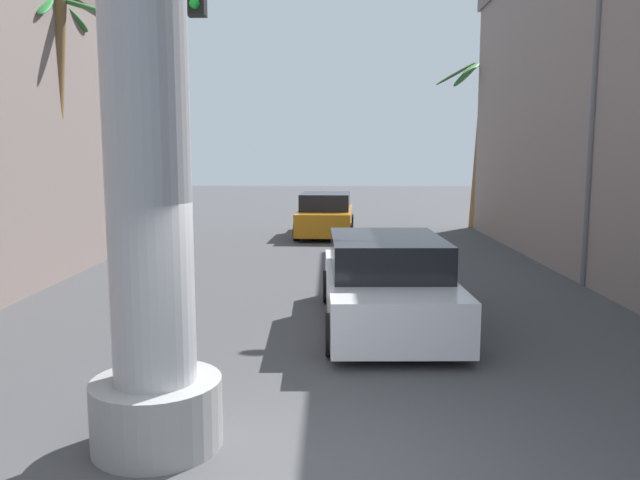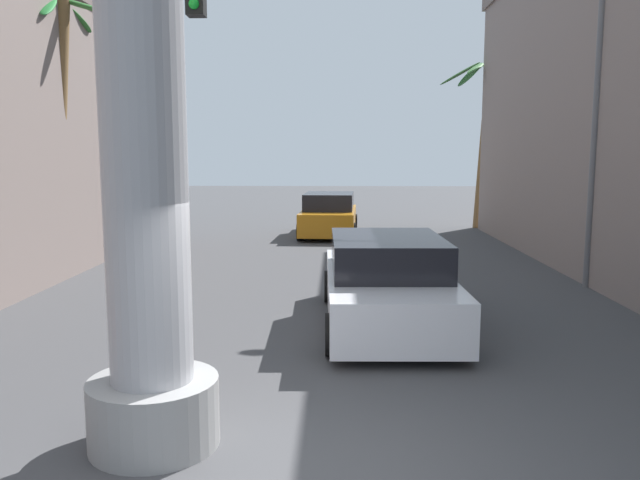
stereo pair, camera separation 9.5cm
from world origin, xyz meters
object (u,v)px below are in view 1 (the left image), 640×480
object	(u,v)px
car_far	(325,215)
car_lead	(386,283)
palm_tree_mid_left	(53,102)
palm_tree_far_right	(480,123)
street_lamp	(575,93)
pedestrian_far_left	(172,221)

from	to	relation	value
car_far	car_lead	bearing A→B (deg)	-84.56
car_lead	palm_tree_mid_left	world-z (taller)	palm_tree_mid_left
car_far	palm_tree_far_right	xyz separation A→B (m)	(6.19, 2.62, 3.51)
car_lead	palm_tree_far_right	world-z (taller)	palm_tree_far_right
palm_tree_mid_left	palm_tree_far_right	bearing A→B (deg)	40.22
street_lamp	palm_tree_far_right	bearing A→B (deg)	86.77
palm_tree_far_right	car_far	bearing A→B (deg)	-157.06
car_far	pedestrian_far_left	distance (m)	6.01
street_lamp	car_lead	world-z (taller)	street_lamp
pedestrian_far_left	street_lamp	bearing A→B (deg)	-27.36
street_lamp	palm_tree_mid_left	bearing A→B (deg)	175.47
palm_tree_far_right	pedestrian_far_left	bearing A→B (deg)	-150.41
palm_tree_mid_left	palm_tree_far_right	world-z (taller)	palm_tree_mid_left
car_lead	car_far	xyz separation A→B (m)	(-1.17, 12.29, -0.00)
car_lead	car_far	bearing A→B (deg)	95.44
car_far	street_lamp	bearing A→B (deg)	-58.31
car_lead	pedestrian_far_left	xyz separation A→B (m)	(-5.97, 8.68, 0.17)
car_lead	palm_tree_mid_left	bearing A→B (deg)	150.50
palm_tree_mid_left	car_far	bearing A→B (deg)	51.45
car_far	pedestrian_far_left	xyz separation A→B (m)	(-4.80, -3.62, 0.17)
car_far	palm_tree_far_right	size ratio (longest dim) A/B	0.69
street_lamp	palm_tree_mid_left	distance (m)	11.96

